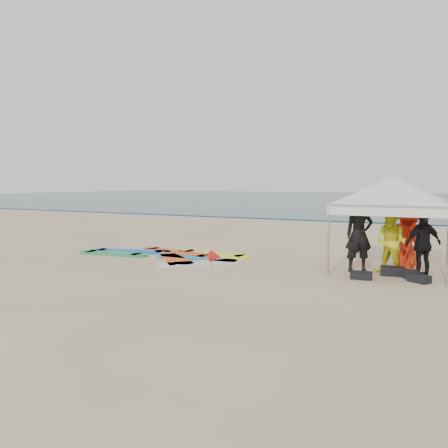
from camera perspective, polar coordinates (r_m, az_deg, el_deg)
name	(u,v)px	position (r m, az deg, el deg)	size (l,w,h in m)	color
ground	(182,290)	(9.54, -5.46, -8.58)	(120.00, 120.00, 0.00)	beige
ocean	(405,199)	(68.05, 22.51, 3.04)	(160.00, 84.00, 0.08)	#0C2633
shoreline_foam	(348,222)	(26.60, 15.85, 0.20)	(160.00, 1.20, 0.01)	silver
person_black_a	(359,234)	(11.80, 17.22, -1.30)	(0.71, 0.47, 1.95)	black
person_yellow	(391,242)	(11.70, 20.96, -2.24)	(0.80, 0.62, 1.64)	yellow
person_orange_a	(408,241)	(12.38, 22.91, -2.05)	(1.02, 0.59, 1.58)	red
person_black_b	(423,244)	(11.63, 24.56, -2.40)	(0.96, 0.40, 1.64)	black
person_orange_b	(406,238)	(12.83, 22.69, -1.64)	(0.81, 0.52, 1.65)	red
canopy_tent	(393,177)	(12.05, 21.25, 5.76)	(3.74, 3.74, 2.82)	#A5A5A8
marker_pennant	(216,257)	(10.74, -1.08, -4.29)	(0.28, 0.28, 0.64)	#A5A5A8
gear_pile	(392,274)	(11.39, 21.13, -6.13)	(1.81, 1.18, 0.22)	black
surfboard_spread	(171,256)	(13.79, -6.88, -4.12)	(5.25, 2.80, 0.07)	teal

